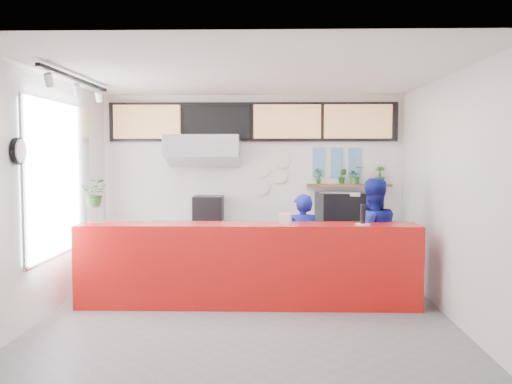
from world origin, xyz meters
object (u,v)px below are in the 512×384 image
at_px(staff_center, 302,245).
at_px(staff_right, 372,238).
at_px(pepper_mill, 363,214).
at_px(service_counter, 248,265).
at_px(panini_oven, 208,209).
at_px(espresso_machine, 342,208).

xyz_separation_m(staff_center, staff_right, (0.96, -0.16, 0.11)).
bearing_deg(pepper_mill, service_counter, 177.20).
xyz_separation_m(service_counter, panini_oven, (-0.72, 1.80, 0.57)).
xyz_separation_m(espresso_machine, staff_center, (-0.71, -1.18, -0.42)).
bearing_deg(staff_right, pepper_mill, 55.76).
bearing_deg(espresso_machine, staff_right, -89.73).
distance_m(service_counter, panini_oven, 2.02).
bearing_deg(panini_oven, service_counter, -69.05).
bearing_deg(staff_right, staff_center, -21.72).
xyz_separation_m(panini_oven, staff_right, (2.43, -1.34, -0.27)).
bearing_deg(service_counter, espresso_machine, 51.04).
distance_m(panini_oven, staff_right, 2.79).
distance_m(staff_center, staff_right, 0.98).
distance_m(service_counter, pepper_mill, 1.65).
bearing_deg(service_counter, staff_right, 15.01).
relative_size(panini_oven, staff_center, 0.33).
xyz_separation_m(espresso_machine, staff_right, (0.25, -1.34, -0.30)).
height_order(service_counter, staff_right, staff_right).
height_order(panini_oven, espresso_machine, espresso_machine).
relative_size(espresso_machine, staff_center, 0.52).
xyz_separation_m(espresso_machine, pepper_mill, (0.04, -1.87, 0.10)).
relative_size(panini_oven, staff_right, 0.28).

